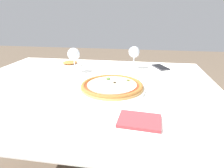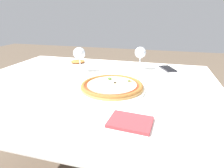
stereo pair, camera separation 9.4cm
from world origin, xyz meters
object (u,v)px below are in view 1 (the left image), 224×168
Objects in this scene: dining_table at (88,97)px; pizza_plate at (112,86)px; wine_glass_far_right at (134,53)px; wine_glass_far_left at (74,55)px; side_plate at (70,64)px; cell_phone at (160,67)px.

dining_table is 4.11× the size of pizza_plate.
dining_table is 0.17m from pizza_plate.
wine_glass_far_right reaches higher than dining_table.
wine_glass_far_right is at bearing 22.62° from wine_glass_far_left.
wine_glass_far_left is at bearing 125.63° from dining_table.
dining_table is at bearing -57.45° from side_plate.
side_plate is at bearing 176.22° from wine_glass_far_right.
pizza_plate reaches higher than side_plate.
wine_glass_far_left is (-0.28, 0.24, 0.10)m from pizza_plate.
wine_glass_far_left is at bearing -157.38° from wine_glass_far_right.
cell_phone is at bearing 2.12° from side_plate.
cell_phone is (0.28, 0.45, -0.01)m from pizza_plate.
pizza_plate reaches higher than cell_phone.
wine_glass_far_right is (0.37, 0.15, -0.01)m from wine_glass_far_left.
wine_glass_far_right is at bearing 77.29° from pizza_plate.
side_plate reaches higher than cell_phone.
wine_glass_far_left is 0.90× the size of side_plate.
wine_glass_far_left reaches higher than side_plate.
wine_glass_far_left is at bearing 139.45° from pizza_plate.
pizza_plate is 0.41m from wine_glass_far_right.
wine_glass_far_left is 0.24m from side_plate.
dining_table is 0.46m from side_plate.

